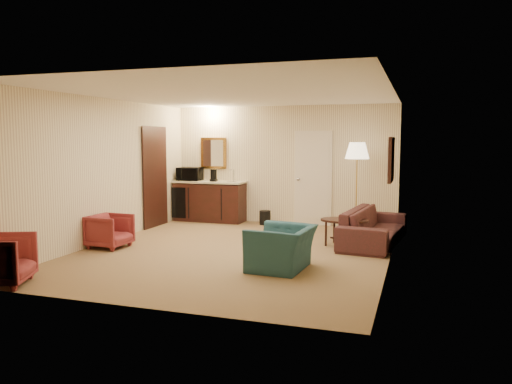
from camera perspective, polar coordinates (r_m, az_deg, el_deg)
ground at (r=8.44m, az=-2.36°, el=-6.73°), size 6.00×6.00×0.00m
room_walls at (r=8.99m, az=-1.26°, el=5.09°), size 5.02×6.01×2.61m
wetbar_cabinet at (r=11.46m, az=-5.32°, el=-1.04°), size 1.64×0.58×0.92m
sofa at (r=9.15m, az=13.32°, el=-3.21°), size 0.88×2.21×0.84m
teal_armchair at (r=7.19m, az=2.94°, el=-5.57°), size 0.69×1.00×0.83m
rose_chair_near at (r=8.98m, az=-16.37°, el=-4.11°), size 0.62×0.65×0.64m
rose_chair_far at (r=7.19m, az=-27.17°, el=-6.69°), size 0.88×0.90×0.72m
coffee_table at (r=8.88m, az=10.04°, el=-4.60°), size 0.95×0.77×0.48m
floor_lamp at (r=10.22m, az=11.41°, el=0.55°), size 0.61×0.61×1.82m
waste_bin at (r=10.97m, az=1.04°, el=-2.94°), size 0.31×0.31×0.31m
microwave at (r=11.62m, az=-7.59°, el=2.23°), size 0.56×0.33×0.37m
coffee_maker at (r=11.28m, az=-4.86°, el=1.90°), size 0.16×0.16×0.27m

